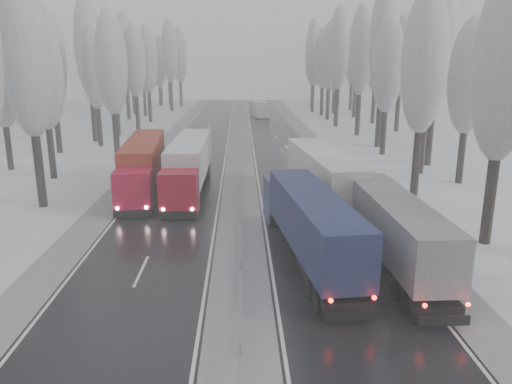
{
  "coord_description": "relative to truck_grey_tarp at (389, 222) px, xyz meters",
  "views": [
    {
      "loc": [
        0.09,
        -12.73,
        10.86
      ],
      "look_at": [
        1.11,
        20.01,
        2.2
      ],
      "focal_mm": 35.0,
      "sensor_mm": 36.0,
      "label": 1
    }
  ],
  "objects": [
    {
      "name": "tree_70",
      "position": [
        -24.53,
        66.1,
        8.77
      ],
      "size": [
        3.6,
        3.6,
        17.09
      ],
      "color": "black",
      "rests_on": "ground"
    },
    {
      "name": "tree_67",
      "position": [
        -27.75,
        53.26,
        8.77
      ],
      "size": [
        3.6,
        3.6,
        17.09
      ],
      "color": "black",
      "rests_on": "ground"
    },
    {
      "name": "truck_grey_tarp",
      "position": [
        0.0,
        0.0,
        0.0
      ],
      "size": [
        2.72,
        15.14,
        3.87
      ],
      "rotation": [
        0.0,
        0.0,
        0.02
      ],
      "color": "#45454A",
      "rests_on": "ground"
    },
    {
      "name": "tree_28",
      "position": [
        8.14,
        58.87,
        10.38
      ],
      "size": [
        3.6,
        3.6,
        19.62
      ],
      "color": "black",
      "rests_on": "ground"
    },
    {
      "name": "truck_blue_box",
      "position": [
        -4.41,
        0.47,
        0.09
      ],
      "size": [
        4.2,
        15.81,
        4.02
      ],
      "rotation": [
        0.0,
        0.0,
        0.11
      ],
      "color": "navy",
      "rests_on": "ground"
    },
    {
      "name": "tree_26",
      "position": [
        9.36,
        48.19,
        9.85
      ],
      "size": [
        3.6,
        3.6,
        18.78
      ],
      "color": "black",
      "rests_on": "ground"
    },
    {
      "name": "tree_27",
      "position": [
        16.51,
        52.19,
        9.1
      ],
      "size": [
        3.6,
        3.6,
        17.62
      ],
      "color": "black",
      "rests_on": "ground"
    },
    {
      "name": "tree_23",
      "position": [
        15.11,
        36.52,
        6.51
      ],
      "size": [
        3.6,
        3.6,
        13.55
      ],
      "color": "black",
      "rests_on": "ground"
    },
    {
      "name": "tree_34",
      "position": [
        7.53,
        83.23,
        9.11
      ],
      "size": [
        3.6,
        3.6,
        17.63
      ],
      "color": "black",
      "rests_on": "ground"
    },
    {
      "name": "tree_24",
      "position": [
        9.7,
        37.93,
        10.93
      ],
      "size": [
        3.6,
        3.6,
        20.49
      ],
      "color": "black",
      "rests_on": "ground"
    },
    {
      "name": "tree_32",
      "position": [
        8.43,
        76.13,
        8.92
      ],
      "size": [
        3.6,
        3.6,
        17.33
      ],
      "color": "black",
      "rests_on": "ground"
    },
    {
      "name": "tree_38",
      "position": [
        10.53,
        103.64,
        9.33
      ],
      "size": [
        3.6,
        3.6,
        17.97
      ],
      "color": "black",
      "rests_on": "ground"
    },
    {
      "name": "tree_77",
      "position": [
        -27.86,
        99.63,
        7.0
      ],
      "size": [
        3.6,
        3.6,
        14.32
      ],
      "color": "black",
      "rests_on": "ground"
    },
    {
      "name": "tree_65",
      "position": [
        -28.25,
        43.63,
        10.29
      ],
      "size": [
        3.6,
        3.6,
        19.48
      ],
      "color": "black",
      "rests_on": "ground"
    },
    {
      "name": "tree_18",
      "position": [
        6.31,
        13.95,
        8.44
      ],
      "size": [
        3.6,
        3.6,
        16.58
      ],
      "color": "black",
      "rests_on": "ground"
    },
    {
      "name": "truck_red_red",
      "position": [
        -16.41,
        15.86,
        0.24
      ],
      "size": [
        3.97,
        16.81,
        4.28
      ],
      "rotation": [
        0.0,
        0.0,
        0.08
      ],
      "color": "#AF0A26",
      "rests_on": "ground"
    },
    {
      "name": "tree_30",
      "position": [
        8.36,
        68.62,
        9.26
      ],
      "size": [
        3.6,
        3.6,
        17.86
      ],
      "color": "black",
      "rests_on": "ground"
    },
    {
      "name": "tree_71",
      "position": [
        -29.29,
        70.1,
        10.37
      ],
      "size": [
        3.6,
        3.6,
        19.61
      ],
      "color": "black",
      "rests_on": "ground"
    },
    {
      "name": "tree_64",
      "position": [
        -26.46,
        39.63,
        7.7
      ],
      "size": [
        3.6,
        3.6,
        15.42
      ],
      "color": "black",
      "rests_on": "ground"
    },
    {
      "name": "tree_75",
      "position": [
        -32.4,
        90.24,
        9.73
      ],
      "size": [
        3.6,
        3.6,
        18.6
      ],
      "color": "black",
      "rests_on": "ground"
    },
    {
      "name": "tree_60",
      "position": [
        -25.95,
        21.11,
        7.33
      ],
      "size": [
        3.6,
        3.6,
        14.84
      ],
      "color": "black",
      "rests_on": "ground"
    },
    {
      "name": "tree_16",
      "position": [
        6.83,
        2.58,
        8.41
      ],
      "size": [
        3.6,
        3.6,
        16.53
      ],
      "color": "black",
      "rests_on": "ground"
    },
    {
      "name": "tree_29",
      "position": [
        15.51,
        62.87,
        9.41
      ],
      "size": [
        3.6,
        3.6,
        18.11
      ],
      "color": "black",
      "rests_on": "ground"
    },
    {
      "name": "tree_76",
      "position": [
        -22.25,
        95.63,
        9.7
      ],
      "size": [
        3.6,
        3.6,
        18.55
      ],
      "color": "black",
      "rests_on": "ground"
    },
    {
      "name": "shoulder_right",
      "position": [
        2.0,
        16.91,
        -2.24
      ],
      "size": [
        2.4,
        200.0,
        0.04
      ],
      "primitive_type": "cube",
      "color": "#929499",
      "rests_on": "ground"
    },
    {
      "name": "tree_35",
      "position": [
        16.74,
        87.23,
        9.51
      ],
      "size": [
        3.6,
        3.6,
        18.25
      ],
      "color": "black",
      "rests_on": "ground"
    },
    {
      "name": "tree_74",
      "position": [
        -23.27,
        86.24,
        10.42
      ],
      "size": [
        3.6,
        3.6,
        19.68
      ],
      "color": "black",
      "rests_on": "ground"
    },
    {
      "name": "tree_66",
      "position": [
        -26.36,
        49.26,
        7.58
      ],
      "size": [
        3.6,
        3.6,
        15.23
      ],
      "color": "black",
      "rests_on": "ground"
    },
    {
      "name": "tree_22",
      "position": [
        8.82,
        32.52,
        7.98
      ],
      "size": [
        3.6,
        3.6,
        15.86
      ],
      "color": "black",
      "rests_on": "ground"
    },
    {
      "name": "tree_63",
      "position": [
        -30.05,
        34.64,
        8.64
      ],
      "size": [
        3.6,
        3.6,
        16.88
      ],
      "color": "black",
      "rests_on": "ground"
    },
    {
      "name": "tree_19",
      "position": [
        11.82,
        17.95,
        7.16
      ],
      "size": [
        3.6,
        3.6,
        14.57
      ],
      "color": "black",
      "rests_on": "ground"
    },
    {
      "name": "tree_69",
      "position": [
        -29.62,
        60.03,
        10.2
      ],
      "size": [
        3.6,
        3.6,
        19.35
      ],
      "color": "black",
      "rests_on": "ground"
    },
    {
      "name": "carriageway_left",
      "position": [
        -13.45,
        16.91,
        -2.24
      ],
      "size": [
        7.5,
        200.0,
        0.03
      ],
      "primitive_type": "cube",
      "color": "black",
      "rests_on": "ground"
    },
    {
      "name": "tree_78",
      "position": [
        -25.76,
        102.22,
        10.33
      ],
      "size": [
        3.6,
        3.6,
        19.55
      ],
      "color": "black",
      "rests_on": "ground"
    },
    {
      "name": "truck_cream_box",
      "position": [
        -2.09,
        11.29,
        0.28
      ],
      "size": [
        4.32,
        17.06,
        4.34
      ],
      "rotation": [
        0.0,
        0.0,
        0.1
      ],
      "color": "#ACA398",
      "rests_on": "ground"
    },
    {
      "name": "tree_20",
      "position": [
        9.69,
        22.08,
        7.89
      ],
      "size": [
        3.6,
        3.6,
        15.71
      ],
      "color": "black",
      "rests_on": "ground"
    },
    {
      "name": "tree_61",
      "position": [
        -31.72,
        25.11,
        6.76
      ],
      "size": [
        3.6,
        3.6,
        13.95
      ],
      "color": "black",
      "rests_on": "ground"
    },
    {
      "name": "tree_37",
      "position": [
        15.82,
        97.07,
        8.31
      ],
      "size": [
        3.6,
        3.6,
        16.37
      ],
      "color": "black",
      "rests_on": "ground"
    },
    {
      "name": "tree_33",
      "position": [
        11.57,
        80.13,
        7.0
      ],
      "size": [
        3.6,
        3.6,
        14.33
      ],
      "color": "black",
      "rests_on": "ground"
    },
    {
      "name": "median_guardrail",
      "position": [
        -8.2,
        16.9,
        -1.66
      ],
      "size": [
        0.12,
        200.0,
        0.76
      ],
      "color": "slate",
      "rests_on": "ground"
    },
    {
      "name": "median_slush",
      "position": [
        -8.2,
        16.91,
        -2.24
      ],
      "size": [
        3.0,
        200.0,
        0.04
      ],
      "primitive_type": "cube",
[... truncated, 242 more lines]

